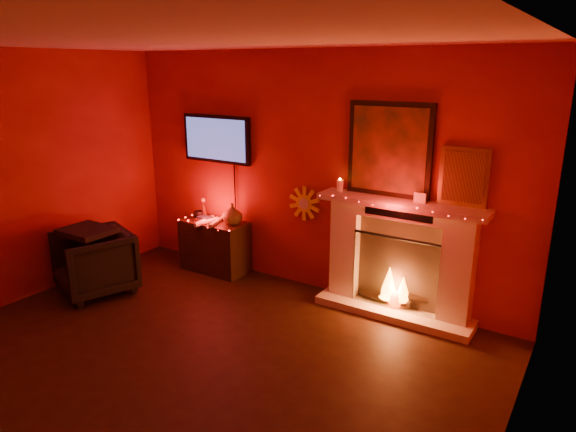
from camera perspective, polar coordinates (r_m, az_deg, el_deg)
name	(u,v)px	position (r m, az deg, el deg)	size (l,w,h in m)	color
room	(136,231)	(3.91, -16.49, -1.65)	(5.00, 5.00, 5.00)	black
fireplace	(399,247)	(5.39, 12.22, -3.41)	(1.72, 0.40, 2.18)	beige
tv	(217,139)	(6.45, -7.93, 8.46)	(1.00, 0.07, 1.24)	black
sunburst_clock	(304,203)	(5.88, 1.81, 1.41)	(0.40, 0.03, 0.40)	yellow
console_table	(216,243)	(6.55, -8.04, -2.98)	(0.85, 0.53, 0.91)	black
armchair	(95,262)	(6.27, -20.70, -4.84)	(0.77, 0.79, 0.72)	black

